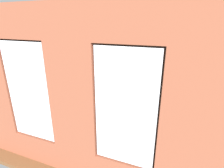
# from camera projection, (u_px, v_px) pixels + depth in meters

# --- Properties ---
(ground_plane) EXTENTS (6.90, 6.09, 0.10)m
(ground_plane) POSITION_uv_depth(u_px,v_px,m) (120.00, 115.00, 6.00)
(ground_plane) COLOR brown
(brick_wall_with_windows) EXTENTS (6.30, 0.30, 3.26)m
(brick_wall_with_windows) POSITION_uv_depth(u_px,v_px,m) (73.00, 102.00, 3.10)
(brick_wall_with_windows) COLOR #9E5138
(brick_wall_with_windows) RESTS_ON ground_plane
(white_wall_right) EXTENTS (0.10, 5.09, 3.26)m
(white_wall_right) POSITION_uv_depth(u_px,v_px,m) (38.00, 61.00, 6.33)
(white_wall_right) COLOR silver
(white_wall_right) RESTS_ON ground_plane
(couch_by_window) EXTENTS (1.79, 0.87, 0.80)m
(couch_by_window) POSITION_uv_depth(u_px,v_px,m) (81.00, 137.00, 4.20)
(couch_by_window) COLOR black
(couch_by_window) RESTS_ON ground_plane
(couch_left) EXTENTS (0.98, 1.92, 0.80)m
(couch_left) POSITION_uv_depth(u_px,v_px,m) (203.00, 132.00, 4.41)
(couch_left) COLOR black
(couch_left) RESTS_ON ground_plane
(coffee_table) EXTENTS (1.46, 0.86, 0.43)m
(coffee_table) POSITION_uv_depth(u_px,v_px,m) (108.00, 101.00, 6.04)
(coffee_table) COLOR olive
(coffee_table) RESTS_ON ground_plane
(cup_ceramic) EXTENTS (0.07, 0.07, 0.09)m
(cup_ceramic) POSITION_uv_depth(u_px,v_px,m) (108.00, 98.00, 6.01)
(cup_ceramic) COLOR silver
(cup_ceramic) RESTS_ON coffee_table
(candle_jar) EXTENTS (0.08, 0.08, 0.12)m
(candle_jar) POSITION_uv_depth(u_px,v_px,m) (120.00, 98.00, 6.00)
(candle_jar) COLOR #B7333D
(candle_jar) RESTS_ON coffee_table
(table_plant_small) EXTENTS (0.12, 0.12, 0.19)m
(table_plant_small) POSITION_uv_depth(u_px,v_px,m) (104.00, 95.00, 6.15)
(table_plant_small) COLOR beige
(table_plant_small) RESTS_ON coffee_table
(remote_black) EXTENTS (0.06, 0.17, 0.02)m
(remote_black) POSITION_uv_depth(u_px,v_px,m) (95.00, 99.00, 6.06)
(remote_black) COLOR black
(remote_black) RESTS_ON coffee_table
(remote_gray) EXTENTS (0.17, 0.06, 0.02)m
(remote_gray) POSITION_uv_depth(u_px,v_px,m) (109.00, 101.00, 5.87)
(remote_gray) COLOR #59595B
(remote_gray) RESTS_ON coffee_table
(media_console) EXTENTS (0.98, 0.42, 0.53)m
(media_console) POSITION_uv_depth(u_px,v_px,m) (51.00, 96.00, 6.75)
(media_console) COLOR black
(media_console) RESTS_ON ground_plane
(tv_flatscreen) EXTENTS (1.12, 0.20, 0.80)m
(tv_flatscreen) POSITION_uv_depth(u_px,v_px,m) (49.00, 79.00, 6.53)
(tv_flatscreen) COLOR black
(tv_flatscreen) RESTS_ON media_console
(papasan_chair) EXTENTS (1.01, 1.01, 0.66)m
(papasan_chair) POSITION_uv_depth(u_px,v_px,m) (109.00, 81.00, 7.90)
(papasan_chair) COLOR olive
(papasan_chair) RESTS_ON ground_plane
(potted_plant_between_couches) EXTENTS (0.94, 0.99, 1.51)m
(potted_plant_between_couches) POSITION_uv_depth(u_px,v_px,m) (136.00, 131.00, 3.61)
(potted_plant_between_couches) COLOR #9E5638
(potted_plant_between_couches) RESTS_ON ground_plane
(potted_plant_by_left_couch) EXTENTS (0.23, 0.23, 0.40)m
(potted_plant_by_left_couch) POSITION_uv_depth(u_px,v_px,m) (185.00, 108.00, 5.78)
(potted_plant_by_left_couch) COLOR gray
(potted_plant_by_left_couch) RESTS_ON ground_plane
(potted_plant_foreground_right) EXTENTS (0.70, 0.78, 1.11)m
(potted_plant_foreground_right) POSITION_uv_depth(u_px,v_px,m) (85.00, 73.00, 8.38)
(potted_plant_foreground_right) COLOR #47423D
(potted_plant_foreground_right) RESTS_ON ground_plane
(potted_plant_mid_room_small) EXTENTS (0.40, 0.40, 0.71)m
(potted_plant_mid_room_small) POSITION_uv_depth(u_px,v_px,m) (159.00, 100.00, 5.86)
(potted_plant_mid_room_small) COLOR gray
(potted_plant_mid_room_small) RESTS_ON ground_plane
(potted_plant_near_tv) EXTENTS (0.56, 0.56, 0.95)m
(potted_plant_near_tv) POSITION_uv_depth(u_px,v_px,m) (44.00, 98.00, 5.61)
(potted_plant_near_tv) COLOR #47423D
(potted_plant_near_tv) RESTS_ON ground_plane
(potted_plant_corner_near_left) EXTENTS (0.55, 0.55, 0.88)m
(potted_plant_corner_near_left) POSITION_uv_depth(u_px,v_px,m) (202.00, 89.00, 6.70)
(potted_plant_corner_near_left) COLOR #47423D
(potted_plant_corner_near_left) RESTS_ON ground_plane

